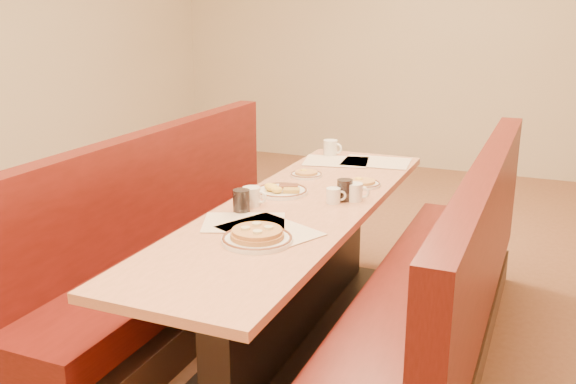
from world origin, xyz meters
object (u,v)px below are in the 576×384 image
at_px(eggs_plate, 281,190).
at_px(coffee_mug_b, 252,196).
at_px(diner_table, 297,275).
at_px(pancake_plate, 257,237).
at_px(soda_tumbler_mid, 345,190).
at_px(soda_tumbler_near, 241,201).
at_px(booth_left, 176,256).
at_px(coffee_mug_c, 355,192).
at_px(coffee_mug_d, 331,147).
at_px(booth_right, 441,302).
at_px(coffee_mug_a, 334,195).

height_order(eggs_plate, coffee_mug_b, coffee_mug_b).
relative_size(diner_table, pancake_plate, 8.27).
distance_m(diner_table, soda_tumbler_mid, 0.50).
bearing_deg(soda_tumbler_mid, soda_tumbler_near, -136.19).
height_order(booth_left, coffee_mug_c, booth_left).
relative_size(booth_left, pancake_plate, 8.27).
bearing_deg(eggs_plate, coffee_mug_b, -99.70).
relative_size(pancake_plate, coffee_mug_d, 2.28).
xyz_separation_m(coffee_mug_d, soda_tumbler_near, (0.01, -1.31, 0.00)).
height_order(booth_right, soda_tumbler_mid, booth_right).
relative_size(eggs_plate, coffee_mug_a, 2.80).
bearing_deg(coffee_mug_d, coffee_mug_a, -62.24).
bearing_deg(diner_table, booth_right, 0.00).
xyz_separation_m(booth_left, coffee_mug_b, (0.53, -0.10, 0.44)).
relative_size(coffee_mug_b, coffee_mug_d, 0.94).
distance_m(soda_tumbler_near, soda_tumbler_mid, 0.55).
relative_size(coffee_mug_c, soda_tumbler_near, 1.06).
relative_size(pancake_plate, coffee_mug_c, 2.54).
xyz_separation_m(diner_table, booth_left, (-0.73, 0.00, -0.01)).
xyz_separation_m(coffee_mug_b, soda_tumbler_mid, (0.39, 0.27, 0.01)).
relative_size(coffee_mug_c, coffee_mug_d, 0.90).
distance_m(booth_right, pancake_plate, 0.97).
relative_size(eggs_plate, soda_tumbler_mid, 2.54).
bearing_deg(soda_tumbler_near, booth_right, 12.61).
distance_m(booth_right, coffee_mug_b, 1.04).
xyz_separation_m(booth_right, pancake_plate, (-0.69, -0.54, 0.41)).
relative_size(pancake_plate, soda_tumbler_mid, 2.75).
bearing_deg(coffee_mug_a, coffee_mug_b, -170.71).
height_order(booth_right, coffee_mug_a, booth_right).
bearing_deg(coffee_mug_b, eggs_plate, 76.73).
relative_size(booth_right, coffee_mug_a, 25.18).
bearing_deg(coffee_mug_d, booth_right, -41.82).
xyz_separation_m(coffee_mug_d, soda_tumbler_mid, (0.40, -0.93, 0.00)).
bearing_deg(pancake_plate, coffee_mug_c, 74.61).
height_order(coffee_mug_a, coffee_mug_b, coffee_mug_b).
height_order(pancake_plate, coffee_mug_d, coffee_mug_d).
distance_m(booth_right, coffee_mug_c, 0.68).
bearing_deg(booth_left, coffee_mug_d, 64.66).
height_order(pancake_plate, soda_tumbler_near, soda_tumbler_near).
bearing_deg(soda_tumbler_mid, booth_right, -17.32).
bearing_deg(soda_tumbler_mid, coffee_mug_a, -119.05).
bearing_deg(coffee_mug_b, soda_tumbler_mid, 30.55).
relative_size(diner_table, booth_right, 1.00).
bearing_deg(coffee_mug_a, booth_right, -30.50).
distance_m(booth_right, eggs_plate, 0.99).
bearing_deg(booth_right, booth_left, 180.00).
bearing_deg(coffee_mug_b, soda_tumbler_near, -95.03).
height_order(booth_left, soda_tumbler_mid, booth_left).
xyz_separation_m(booth_left, coffee_mug_d, (0.52, 1.10, 0.44)).
distance_m(eggs_plate, soda_tumbler_near, 0.37).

